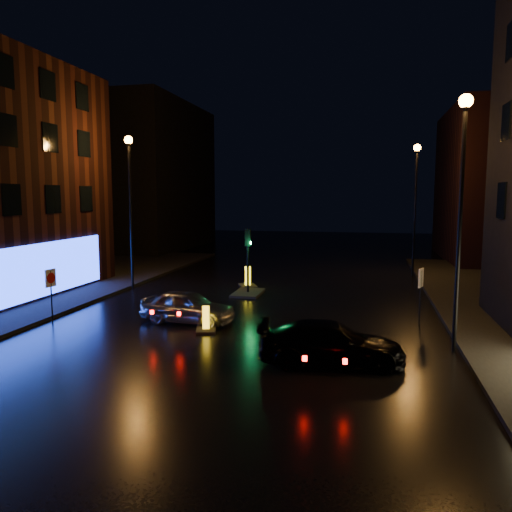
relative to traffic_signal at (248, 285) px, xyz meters
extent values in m
plane|color=black|center=(1.20, -14.00, -0.50)|extent=(120.00, 120.00, 0.00)
cube|color=black|center=(-14.80, 21.00, 6.50)|extent=(8.00, 16.00, 14.00)
cube|color=black|center=(16.20, 18.00, 5.50)|extent=(8.00, 14.00, 12.00)
cylinder|color=black|center=(-6.60, 0.00, 3.50)|extent=(0.14, 0.14, 8.00)
cylinder|color=black|center=(-6.60, 0.00, 7.50)|extent=(0.20, 0.20, 0.25)
sphere|color=orange|center=(-6.60, 0.00, 7.65)|extent=(0.44, 0.44, 0.44)
cylinder|color=black|center=(9.00, -8.00, 3.50)|extent=(0.14, 0.14, 8.00)
cylinder|color=black|center=(9.00, -8.00, 7.50)|extent=(0.20, 0.20, 0.25)
sphere|color=orange|center=(9.00, -8.00, 7.65)|extent=(0.44, 0.44, 0.44)
cylinder|color=black|center=(9.00, 8.00, 3.50)|extent=(0.14, 0.14, 8.00)
cylinder|color=black|center=(9.00, 8.00, 7.50)|extent=(0.20, 0.20, 0.25)
sphere|color=orange|center=(9.00, 8.00, 7.65)|extent=(0.44, 0.44, 0.44)
cube|color=black|center=(0.00, 0.00, -0.44)|extent=(1.40, 2.40, 0.12)
cylinder|color=black|center=(0.00, 0.00, 0.90)|extent=(0.12, 0.12, 2.80)
cube|color=black|center=(0.00, 0.00, 2.50)|extent=(0.28, 0.22, 0.90)
cylinder|color=#0CFF59|center=(0.14, 0.00, 2.22)|extent=(0.05, 0.18, 0.18)
imported|color=#94979B|center=(-1.03, -6.28, 0.16)|extent=(4.02, 1.94, 1.32)
imported|color=black|center=(5.07, -10.14, 0.15)|extent=(4.70, 2.38, 1.31)
cube|color=black|center=(0.10, -7.34, -0.46)|extent=(1.01, 1.27, 0.09)
cube|color=yellow|center=(0.10, -7.34, 0.00)|extent=(0.29, 0.23, 0.92)
cube|color=black|center=(0.10, -7.34, 0.00)|extent=(0.27, 0.09, 0.55)
cube|color=black|center=(-0.50, 2.04, -0.45)|extent=(1.35, 1.58, 0.11)
cube|color=yellow|center=(-0.50, 2.04, 0.11)|extent=(0.37, 0.31, 1.11)
cube|color=black|center=(-0.50, 2.04, 0.11)|extent=(0.31, 0.16, 0.67)
cylinder|color=black|center=(-6.48, -7.49, 0.57)|extent=(0.06, 0.06, 2.14)
cube|color=white|center=(-6.48, -7.49, 1.34)|extent=(0.15, 0.53, 0.73)
cylinder|color=#B20C0C|center=(-6.45, -7.49, 1.34)|extent=(0.10, 0.42, 0.43)
cylinder|color=black|center=(8.22, -4.64, 0.61)|extent=(0.06, 0.06, 2.23)
cube|color=silver|center=(8.22, -4.64, 1.42)|extent=(0.25, 0.54, 0.76)
cylinder|color=#B20C0C|center=(8.19, -4.63, 1.42)|extent=(0.19, 0.42, 0.45)
camera|label=1|loc=(6.06, -25.21, 4.70)|focal=35.00mm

